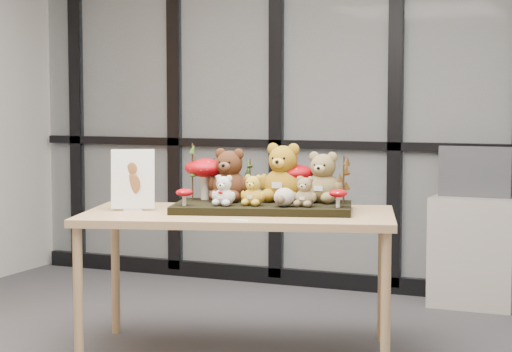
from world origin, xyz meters
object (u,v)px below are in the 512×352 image
at_px(mushroom_back_left, 205,177).
at_px(sign_holder, 133,182).
at_px(bear_small_yellow, 253,188).
at_px(plush_cream_hedgehog, 284,196).
at_px(bear_pooh_yellow, 283,169).
at_px(mushroom_front_left, 184,196).
at_px(bear_white_bow, 224,189).
at_px(bear_tan_back, 323,175).
at_px(monitor, 475,172).
at_px(bear_brown_medium, 230,172).
at_px(cabinet, 473,252).
at_px(mushroom_back_right, 296,181).
at_px(mushroom_front_right, 338,197).
at_px(display_table, 238,224).
at_px(diorama_tray, 263,207).
at_px(bear_beige_small, 305,190).

relative_size(mushroom_back_left, sign_holder, 0.77).
height_order(bear_small_yellow, plush_cream_hedgehog, bear_small_yellow).
xyz_separation_m(bear_pooh_yellow, mushroom_front_left, (-0.41, -0.40, -0.13)).
bearing_deg(bear_white_bow, mushroom_front_left, -172.54).
distance_m(bear_white_bow, sign_holder, 0.52).
relative_size(bear_small_yellow, plush_cream_hedgehog, 1.65).
relative_size(plush_cream_hedgehog, sign_holder, 0.33).
xyz_separation_m(bear_tan_back, monitor, (0.58, 1.39, -0.07)).
xyz_separation_m(bear_brown_medium, cabinet, (1.08, 1.52, -0.61)).
bearing_deg(bear_pooh_yellow, mushroom_back_right, 27.33).
distance_m(mushroom_back_right, mushroom_front_right, 0.38).
xyz_separation_m(bear_tan_back, bear_white_bow, (-0.43, -0.35, -0.06)).
relative_size(bear_tan_back, mushroom_back_left, 1.19).
xyz_separation_m(plush_cream_hedgehog, monitor, (0.70, 1.67, 0.03)).
distance_m(mushroom_front_right, sign_holder, 1.12).
relative_size(bear_small_yellow, monitor, 0.38).
relative_size(bear_pooh_yellow, monitor, 0.75).
bearing_deg(mushroom_front_right, bear_white_bow, -164.81).
bearing_deg(bear_white_bow, mushroom_front_right, -1.50).
relative_size(display_table, mushroom_back_left, 7.15).
xyz_separation_m(bear_small_yellow, mushroom_front_right, (0.44, 0.09, -0.04)).
xyz_separation_m(diorama_tray, bear_white_bow, (-0.15, -0.16, 0.11)).
distance_m(bear_brown_medium, mushroom_front_right, 0.66).
xyz_separation_m(display_table, mushroom_back_right, (0.22, 0.29, 0.22)).
height_order(bear_beige_small, mushroom_front_left, bear_beige_small).
bearing_deg(mushroom_back_left, cabinet, 50.37).
bearing_deg(bear_small_yellow, mushroom_front_left, -172.10).
bearing_deg(cabinet, display_table, -120.13).
height_order(mushroom_front_right, cabinet, mushroom_front_right).
bearing_deg(display_table, bear_brown_medium, 113.07).
distance_m(mushroom_front_right, cabinet, 1.70).
xyz_separation_m(bear_beige_small, mushroom_back_right, (-0.14, 0.24, 0.02)).
relative_size(bear_brown_medium, bear_beige_small, 1.82).
distance_m(diorama_tray, cabinet, 1.84).
relative_size(mushroom_front_left, monitor, 0.21).
bearing_deg(sign_holder, bear_brown_medium, 6.08).
relative_size(bear_tan_back, sign_holder, 0.92).
relative_size(mushroom_back_left, mushroom_front_left, 2.55).
bearing_deg(display_table, mushroom_back_right, 36.45).
height_order(bear_small_yellow, bear_beige_small, bear_small_yellow).
height_order(mushroom_back_left, cabinet, mushroom_back_left).
xyz_separation_m(diorama_tray, bear_pooh_yellow, (0.06, 0.14, 0.20)).
bearing_deg(bear_tan_back, bear_small_yellow, -152.28).
bearing_deg(cabinet, bear_brown_medium, -125.34).
bearing_deg(cabinet, bear_pooh_yellow, -119.35).
bearing_deg(mushroom_back_left, mushroom_back_right, 14.65).
bearing_deg(monitor, diorama_tray, -118.57).
bearing_deg(display_table, bear_small_yellow, -18.93).
height_order(mushroom_front_left, sign_holder, sign_holder).
bearing_deg(monitor, sign_holder, -129.91).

